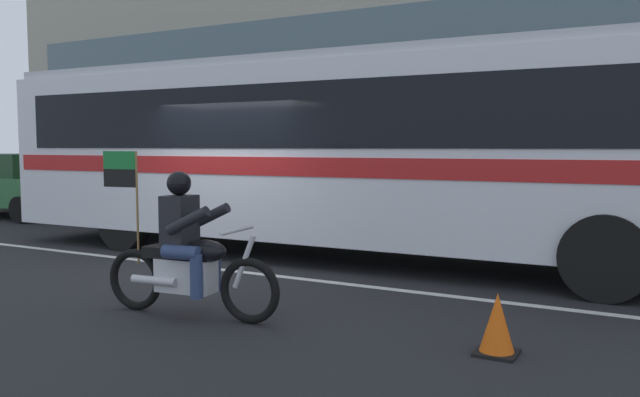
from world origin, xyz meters
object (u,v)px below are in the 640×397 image
Objects in this scene: traffic_cone at (497,326)px; transit_bus at (365,143)px; motorcycle_with_rider at (188,255)px; parked_sedan_curbside at (15,184)px.

transit_bus is at bearing 128.87° from traffic_cone.
transit_bus is 4.23m from motorcycle_with_rider.
motorcycle_with_rider reaches higher than traffic_cone.
transit_bus is 5.05m from traffic_cone.
parked_sedan_curbside is (-10.63, 1.39, -1.03)m from transit_bus.
transit_bus is at bearing -7.42° from parked_sedan_curbside.
transit_bus is 10.77m from parked_sedan_curbside.
transit_bus reaches higher than traffic_cone.
transit_bus is 6.08× the size of motorcycle_with_rider.
parked_sedan_curbside is at bearing 159.45° from traffic_cone.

